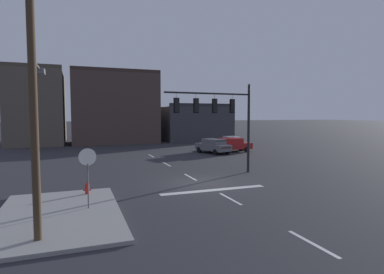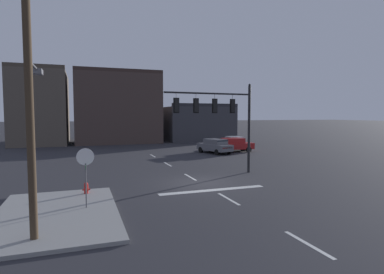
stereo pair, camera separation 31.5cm
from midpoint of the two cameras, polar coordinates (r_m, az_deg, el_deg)
The scene contains 12 objects.
ground_plane at distance 20.11m, azimuth 1.20°, elevation -8.33°, with size 400.00×400.00×0.00m, color #2B2B30.
sidewalk_near_corner at distance 14.92m, azimuth -23.54°, elevation -12.80°, with size 5.00×8.00×0.15m, color gray.
stop_bar_paint at distance 18.31m, azimuth 3.53°, elevation -9.57°, with size 6.40×0.50×0.01m, color silver.
lane_centreline at distance 21.94m, azimuth -0.73°, elevation -7.27°, with size 0.16×26.40×0.01m.
signal_mast_near_side at distance 22.58m, azimuth 4.93°, elevation 4.47°, with size 6.71×0.60×6.60m.
stop_sign at distance 14.77m, azimuth -19.00°, elevation -4.62°, with size 0.76×0.64×2.83m.
car_lot_nearside at distance 35.24m, azimuth 3.60°, elevation -1.58°, with size 2.91×4.72×1.61m.
car_lot_middle at distance 39.44m, azimuth 7.01°, elevation -1.00°, with size 2.22×4.57×1.61m.
car_lot_farside at distance 36.82m, azimuth 6.99°, elevation -1.36°, with size 4.55×2.16×1.61m.
utility_pole at distance 11.72m, azimuth -27.52°, elevation 8.16°, with size 2.20×2.82×9.71m.
fire_hydrant at distance 17.74m, azimuth -18.95°, elevation -9.15°, with size 0.40×0.30×0.75m.
building_row at distance 51.04m, azimuth -15.12°, elevation 4.29°, with size 33.20×12.99×10.94m.
Camera 1 is at (-7.36, -18.22, 4.32)m, focal length 29.40 mm.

